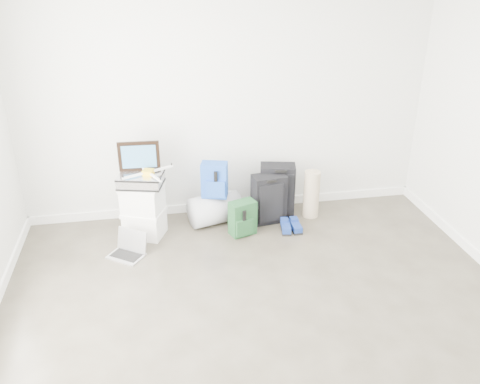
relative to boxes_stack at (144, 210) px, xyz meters
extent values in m
plane|color=#363127|center=(0.97, -2.04, -0.29)|extent=(5.00, 5.00, 0.00)
cube|color=silver|center=(0.97, 0.46, 1.06)|extent=(4.50, 0.02, 2.70)
cube|color=white|center=(0.97, 0.44, -0.24)|extent=(4.50, 0.02, 0.10)
cube|color=white|center=(0.00, 0.00, -0.17)|extent=(0.48, 0.44, 0.25)
cube|color=white|center=(0.00, 0.00, -0.02)|extent=(0.50, 0.46, 0.04)
cube|color=white|center=(0.00, 0.00, 0.12)|extent=(0.48, 0.44, 0.25)
cube|color=white|center=(0.00, 0.00, 0.27)|extent=(0.50, 0.46, 0.04)
cube|color=#B2B2B7|center=(0.00, 0.00, 0.35)|extent=(0.50, 0.42, 0.13)
cube|color=black|center=(0.00, 0.10, 0.57)|extent=(0.42, 0.05, 0.32)
cube|color=#22638A|center=(0.00, 0.08, 0.57)|extent=(0.35, 0.02, 0.24)
cube|color=yellow|center=(0.08, -0.02, 0.44)|extent=(0.13, 0.13, 0.05)
cube|color=white|center=(0.21, 0.04, 0.44)|extent=(0.26, 0.14, 0.02)
cube|color=white|center=(0.02, 0.11, 0.44)|extent=(0.14, 0.26, 0.02)
cube|color=white|center=(-0.05, -0.08, 0.44)|extent=(0.26, 0.14, 0.02)
cube|color=white|center=(0.14, -0.15, 0.44)|extent=(0.14, 0.26, 0.02)
cylinder|color=gray|center=(0.77, 0.14, -0.12)|extent=(0.62, 0.48, 0.34)
cube|color=#173999|center=(0.77, 0.12, 0.24)|extent=(0.31, 0.23, 0.39)
cube|color=#173999|center=(0.77, 0.02, 0.17)|extent=(0.21, 0.11, 0.18)
cube|color=black|center=(1.37, 0.07, -0.02)|extent=(0.38, 0.25, 0.56)
cube|color=black|center=(1.37, -0.05, -0.02)|extent=(0.27, 0.06, 0.45)
cube|color=black|center=(1.37, -0.04, 0.24)|extent=(0.11, 0.04, 0.02)
cube|color=#153B21|center=(1.03, -0.16, -0.10)|extent=(0.31, 0.24, 0.38)
cube|color=#153B21|center=(1.03, -0.25, -0.17)|extent=(0.21, 0.12, 0.18)
cube|color=black|center=(1.50, 0.21, 0.01)|extent=(0.43, 0.30, 0.61)
cube|color=black|center=(1.50, 0.09, 0.01)|extent=(0.29, 0.09, 0.49)
cube|color=black|center=(1.50, 0.09, 0.29)|extent=(0.14, 0.06, 0.03)
cube|color=black|center=(1.51, -0.19, -0.28)|extent=(0.14, 0.26, 0.02)
cube|color=#193B99|center=(1.51, -0.19, -0.24)|extent=(0.13, 0.25, 0.06)
cube|color=black|center=(1.61, -0.19, -0.28)|extent=(0.10, 0.25, 0.02)
cube|color=#193B99|center=(1.61, -0.19, -0.24)|extent=(0.09, 0.24, 0.06)
cylinder|color=tan|center=(1.87, 0.10, -0.02)|extent=(0.18, 0.18, 0.55)
cube|color=silver|center=(-0.20, -0.41, -0.29)|extent=(0.41, 0.39, 0.02)
cube|color=black|center=(-0.20, -0.41, -0.28)|extent=(0.33, 0.30, 0.00)
cube|color=black|center=(-0.13, -0.31, -0.17)|extent=(0.28, 0.21, 0.23)
camera|label=1|loc=(0.15, -4.84, 2.47)|focal=38.00mm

